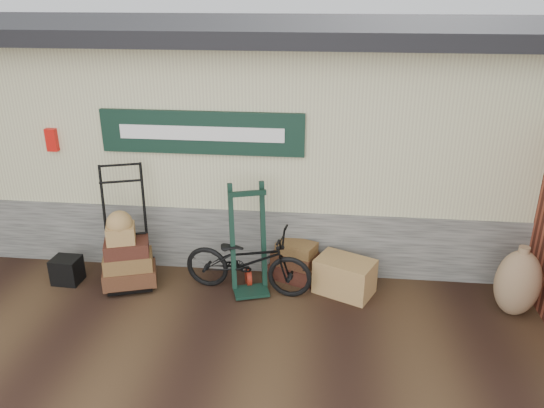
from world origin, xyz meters
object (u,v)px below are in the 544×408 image
at_px(green_barrow, 248,240).
at_px(bicycle, 248,257).
at_px(wicker_hamper, 345,276).
at_px(porter_trolley, 125,226).
at_px(suitcase_stack, 295,260).
at_px(black_trunk, 67,270).

bearing_deg(green_barrow, bicycle, -117.16).
bearing_deg(bicycle, wicker_hamper, -78.60).
bearing_deg(porter_trolley, wicker_hamper, -17.88).
relative_size(porter_trolley, bicycle, 0.97).
bearing_deg(suitcase_stack, wicker_hamper, -23.28).
bearing_deg(green_barrow, porter_trolley, 160.92).
bearing_deg(porter_trolley, suitcase_stack, -10.30).
relative_size(suitcase_stack, bicycle, 0.37).
height_order(wicker_hamper, bicycle, bicycle).
relative_size(porter_trolley, suitcase_stack, 2.63).
bearing_deg(black_trunk, porter_trolley, 8.48).
distance_m(wicker_hamper, black_trunk, 3.66).
relative_size(black_trunk, bicycle, 0.21).
height_order(green_barrow, black_trunk, green_barrow).
bearing_deg(porter_trolley, green_barrow, -19.55).
relative_size(green_barrow, wicker_hamper, 2.01).
xyz_separation_m(green_barrow, black_trunk, (-2.43, -0.09, -0.54)).
bearing_deg(black_trunk, wicker_hamper, 2.25).
relative_size(wicker_hamper, bicycle, 0.43).
xyz_separation_m(porter_trolley, green_barrow, (1.60, -0.04, -0.09)).
xyz_separation_m(suitcase_stack, wicker_hamper, (0.66, -0.28, -0.04)).
height_order(porter_trolley, suitcase_stack, porter_trolley).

